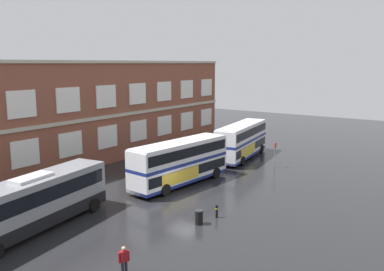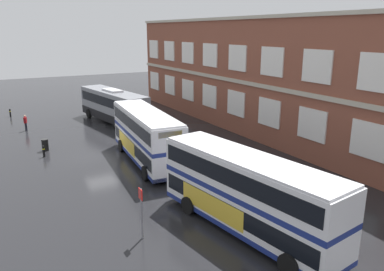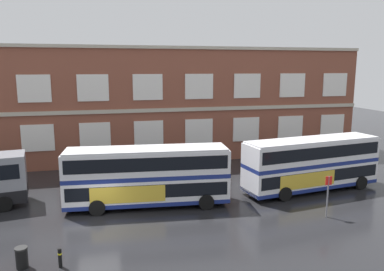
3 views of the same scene
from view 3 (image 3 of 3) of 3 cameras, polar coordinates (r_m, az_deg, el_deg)
ground_plane at (r=25.65m, az=-14.12°, el=-11.58°), size 120.00×120.00×0.00m
brick_terminal_building at (r=40.06m, az=-10.98°, el=4.61°), size 50.38×8.19×11.43m
double_decker_near at (r=25.91m, az=-6.76°, el=-6.08°), size 11.19×3.64×4.07m
double_decker_middle at (r=30.39m, az=17.69°, el=-4.04°), size 11.25×4.10×4.07m
bus_stand_flag at (r=25.48m, az=19.91°, el=-8.14°), size 0.44×0.10×2.70m
station_litter_bin at (r=20.46m, az=-24.42°, el=-16.50°), size 0.60×0.60×1.03m
safety_bollard_west at (r=19.87m, az=-19.39°, el=-17.05°), size 0.19×0.19×0.95m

